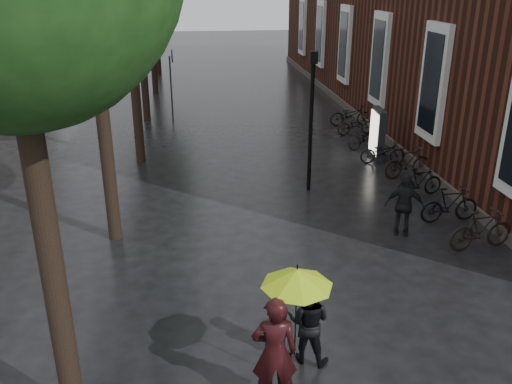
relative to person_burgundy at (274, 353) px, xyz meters
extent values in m
cube|color=silver|center=(6.49, 9.55, 2.06)|extent=(0.25, 1.60, 3.60)
cube|color=black|center=(6.39, 9.55, 2.06)|extent=(0.10, 1.20, 3.00)
cube|color=silver|center=(6.49, 14.55, 2.06)|extent=(0.25, 1.60, 3.60)
cube|color=black|center=(6.39, 14.55, 2.06)|extent=(0.10, 1.20, 3.00)
cube|color=silver|center=(6.49, 19.55, 2.06)|extent=(0.25, 1.60, 3.60)
cube|color=black|center=(6.39, 19.55, 2.06)|extent=(0.10, 1.20, 3.00)
cube|color=silver|center=(6.49, 24.55, 2.06)|extent=(0.25, 1.60, 3.60)
cube|color=black|center=(6.39, 24.55, 2.06)|extent=(0.10, 1.20, 3.00)
cube|color=silver|center=(6.49, 29.55, 2.06)|extent=(0.25, 1.60, 3.60)
cube|color=black|center=(6.39, 29.55, 2.06)|extent=(0.10, 1.20, 3.00)
cube|color=#3F3833|center=(6.64, 18.55, -0.79)|extent=(0.40, 33.00, 0.30)
cylinder|color=black|center=(-2.96, 0.05, 1.40)|extent=(0.32, 0.32, 4.68)
cylinder|color=black|center=(-3.06, 6.05, 1.31)|extent=(0.32, 0.32, 4.51)
cylinder|color=black|center=(-2.86, 12.05, 1.53)|extent=(0.32, 0.32, 4.95)
cylinder|color=black|center=(-3.01, 18.05, 1.26)|extent=(0.32, 0.32, 4.40)
cylinder|color=black|center=(-2.91, 24.05, 1.45)|extent=(0.32, 0.32, 4.79)
cylinder|color=black|center=(-2.96, 30.05, 1.34)|extent=(0.32, 0.32, 4.57)
imported|color=black|center=(0.00, 0.00, 0.00)|extent=(0.71, 0.49, 1.88)
imported|color=black|center=(0.73, 0.94, -0.18)|extent=(0.91, 0.84, 1.52)
cylinder|color=black|center=(0.39, 0.41, 0.31)|extent=(0.02, 0.02, 1.40)
cone|color=#AED816|center=(0.39, 0.41, 1.01)|extent=(1.10, 1.10, 0.28)
cylinder|color=black|center=(0.39, 0.41, 1.19)|extent=(0.02, 0.02, 0.08)
imported|color=black|center=(4.10, 5.33, -0.14)|extent=(1.02, 0.69, 1.61)
imported|color=black|center=(5.67, 4.39, -0.44)|extent=(1.71, 0.68, 1.00)
imported|color=black|center=(5.61, 5.93, -0.45)|extent=(1.66, 0.58, 0.98)
imported|color=black|center=(5.56, 7.75, -0.49)|extent=(1.55, 0.70, 0.90)
imported|color=black|center=(5.81, 9.35, -0.43)|extent=(1.76, 0.87, 1.02)
imported|color=black|center=(5.49, 10.77, -0.53)|extent=(1.60, 0.69, 0.82)
imported|color=black|center=(5.48, 12.49, -0.53)|extent=(1.64, 0.89, 0.82)
imported|color=black|center=(5.63, 14.42, -0.52)|extent=(1.67, 0.77, 0.85)
imported|color=black|center=(5.81, 15.83, -0.47)|extent=(1.80, 0.64, 0.94)
cube|color=black|center=(5.46, 11.35, -0.05)|extent=(0.24, 1.19, 1.79)
cube|color=silver|center=(5.33, 11.35, 0.00)|extent=(0.04, 1.00, 1.47)
cylinder|color=black|center=(2.42, 8.66, 0.99)|extent=(0.12, 0.12, 3.87)
cube|color=black|center=(2.42, 8.66, 3.03)|extent=(0.21, 0.21, 0.34)
sphere|color=#FFE5B2|center=(2.42, 8.66, 3.03)|extent=(0.17, 0.17, 0.17)
cylinder|color=#262628|center=(-1.85, 17.93, 0.46)|extent=(0.07, 0.07, 2.81)
cylinder|color=navy|center=(-1.74, 17.93, 1.87)|extent=(0.03, 0.56, 0.56)
camera|label=1|loc=(-1.08, -6.43, 5.19)|focal=38.00mm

